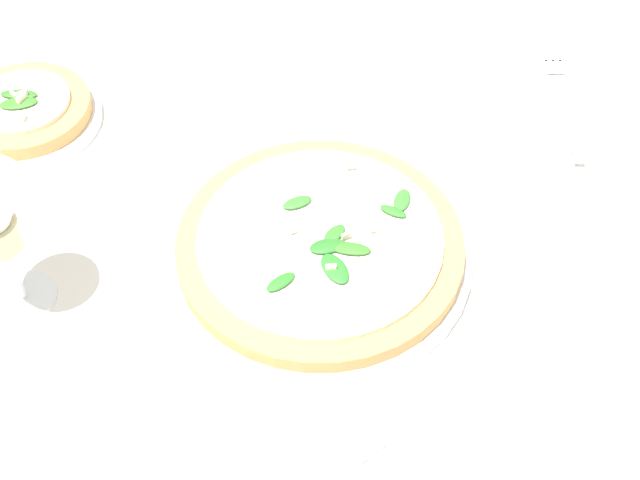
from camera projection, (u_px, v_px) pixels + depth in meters
name	position (u px, v px, depth m)	size (l,w,h in m)	color
ground_plane	(352.00, 246.00, 0.94)	(6.00, 6.00, 0.00)	silver
pizza_arugula_main	(320.00, 248.00, 0.92)	(0.32, 0.32, 0.05)	white
pizza_personal_side	(25.00, 113.00, 1.05)	(0.18, 0.18, 0.05)	white
napkin	(563.00, 106.00, 1.08)	(0.17, 0.13, 0.01)	white
fork	(563.00, 99.00, 1.08)	(0.22, 0.04, 0.00)	silver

